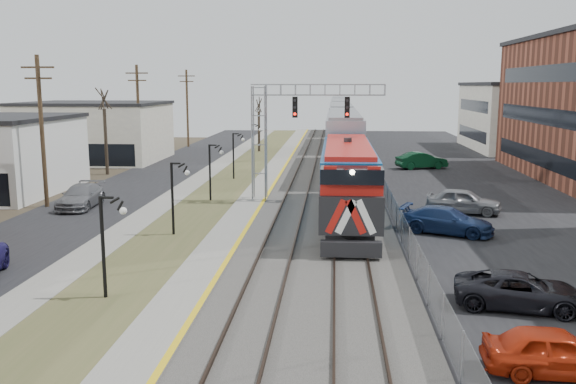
# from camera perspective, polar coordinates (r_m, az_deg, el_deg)

# --- Properties ---
(street_west) EXTENTS (7.00, 120.00, 0.04)m
(street_west) POSITION_cam_1_polar(r_m,az_deg,el_deg) (51.95, -13.83, 0.78)
(street_west) COLOR black
(street_west) RESTS_ON ground
(sidewalk) EXTENTS (2.00, 120.00, 0.08)m
(sidewalk) POSITION_cam_1_polar(r_m,az_deg,el_deg) (50.73, -9.00, 0.75)
(sidewalk) COLOR gray
(sidewalk) RESTS_ON ground
(grass_median) EXTENTS (4.00, 120.00, 0.06)m
(grass_median) POSITION_cam_1_polar(r_m,az_deg,el_deg) (50.12, -5.66, 0.70)
(grass_median) COLOR #474D29
(grass_median) RESTS_ON ground
(platform) EXTENTS (2.00, 120.00, 0.24)m
(platform) POSITION_cam_1_polar(r_m,az_deg,el_deg) (49.68, -2.25, 0.77)
(platform) COLOR gray
(platform) RESTS_ON ground
(ballast_bed) EXTENTS (8.00, 120.00, 0.20)m
(ballast_bed) POSITION_cam_1_polar(r_m,az_deg,el_deg) (49.36, 3.52, 0.67)
(ballast_bed) COLOR #595651
(ballast_bed) RESTS_ON ground
(parking_lot) EXTENTS (16.00, 120.00, 0.04)m
(parking_lot) POSITION_cam_1_polar(r_m,az_deg,el_deg) (50.65, 17.23, 0.39)
(parking_lot) COLOR black
(parking_lot) RESTS_ON ground
(platform_edge) EXTENTS (0.24, 120.00, 0.01)m
(platform_edge) POSITION_cam_1_polar(r_m,az_deg,el_deg) (49.56, -1.24, 0.90)
(platform_edge) COLOR gold
(platform_edge) RESTS_ON platform
(track_near) EXTENTS (1.58, 120.00, 0.15)m
(track_near) POSITION_cam_1_polar(r_m,az_deg,el_deg) (49.40, 1.21, 0.90)
(track_near) COLOR #2D2119
(track_near) RESTS_ON ballast_bed
(track_far) EXTENTS (1.58, 120.00, 0.15)m
(track_far) POSITION_cam_1_polar(r_m,az_deg,el_deg) (49.33, 5.27, 0.85)
(track_far) COLOR #2D2119
(track_far) RESTS_ON ballast_bed
(train) EXTENTS (3.00, 108.65, 5.33)m
(train) POSITION_cam_1_polar(r_m,az_deg,el_deg) (83.12, 4.96, 6.42)
(train) COLOR #125498
(train) RESTS_ON ground
(signal_gantry) EXTENTS (9.00, 1.07, 8.15)m
(signal_gantry) POSITION_cam_1_polar(r_m,az_deg,el_deg) (41.91, -0.37, 6.58)
(signal_gantry) COLOR gray
(signal_gantry) RESTS_ON ground
(lampposts) EXTENTS (0.14, 62.14, 4.00)m
(lampposts) POSITION_cam_1_polar(r_m,az_deg,el_deg) (33.70, -10.63, -0.58)
(lampposts) COLOR black
(lampposts) RESTS_ON ground
(utility_poles) EXTENTS (0.28, 80.28, 10.00)m
(utility_poles) POSITION_cam_1_polar(r_m,az_deg,el_deg) (43.30, -22.03, 5.19)
(utility_poles) COLOR #4C3823
(utility_poles) RESTS_ON ground
(fence) EXTENTS (0.04, 120.00, 1.60)m
(fence) POSITION_cam_1_polar(r_m,az_deg,el_deg) (49.37, 8.41, 1.41)
(fence) COLOR gray
(fence) RESTS_ON ground
(bare_trees) EXTENTS (12.30, 42.30, 5.95)m
(bare_trees) POSITION_cam_1_polar(r_m,az_deg,el_deg) (55.66, -13.84, 4.16)
(bare_trees) COLOR #382D23
(bare_trees) RESTS_ON ground
(car_lot_a) EXTENTS (4.08, 1.81, 1.36)m
(car_lot_a) POSITION_cam_1_polar(r_m,az_deg,el_deg) (19.16, 23.78, -13.63)
(car_lot_a) COLOR #B3280D
(car_lot_a) RESTS_ON ground
(car_lot_c) EXTENTS (5.05, 3.04, 1.31)m
(car_lot_c) POSITION_cam_1_polar(r_m,az_deg,el_deg) (24.01, 20.94, -8.72)
(car_lot_c) COLOR black
(car_lot_c) RESTS_ON ground
(car_lot_d) EXTENTS (5.40, 3.82, 1.45)m
(car_lot_d) POSITION_cam_1_polar(r_m,az_deg,el_deg) (34.47, 14.65, -2.66)
(car_lot_d) COLOR navy
(car_lot_d) RESTS_ON ground
(car_lot_e) EXTENTS (4.95, 3.00, 1.58)m
(car_lot_e) POSITION_cam_1_polar(r_m,az_deg,el_deg) (40.15, 16.09, -0.87)
(car_lot_e) COLOR slate
(car_lot_e) RESTS_ON ground
(car_lot_f) EXTENTS (5.17, 3.08, 1.61)m
(car_lot_f) POSITION_cam_1_polar(r_m,az_deg,el_deg) (60.58, 12.39, 2.87)
(car_lot_f) COLOR #0C3F22
(car_lot_f) RESTS_ON ground
(car_street_b) EXTENTS (2.44, 5.30, 1.50)m
(car_street_b) POSITION_cam_1_polar(r_m,az_deg,el_deg) (42.70, -18.80, -0.43)
(car_street_b) COLOR slate
(car_street_b) RESTS_ON ground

